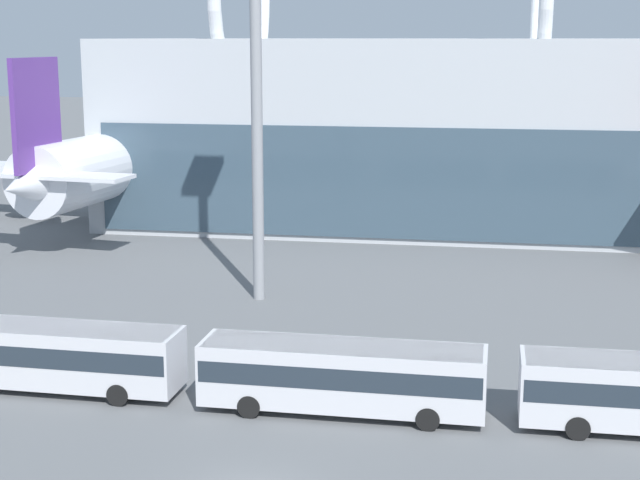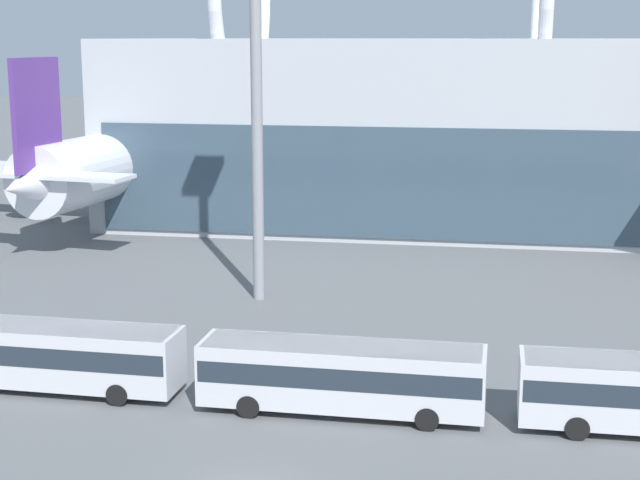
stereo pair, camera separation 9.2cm
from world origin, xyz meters
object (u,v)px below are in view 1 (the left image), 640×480
Objects in this scene: floodlight_mast at (256,51)px; airliner_at_gate_near at (135,160)px; shuttle_bus_1 at (50,352)px; shuttle_bus_2 at (342,373)px.

airliner_at_gate_near is at bearing 125.60° from floodlight_mast.
floodlight_mast is (16.52, -23.08, 9.59)m from airliner_at_gate_near.
airliner_at_gate_near is 29.96m from floodlight_mast.
shuttle_bus_1 is 1.00× the size of shuttle_bus_2.
floodlight_mast reaches higher than shuttle_bus_2.
shuttle_bus_2 is (13.61, -0.48, 0.00)m from shuttle_bus_1.
shuttle_bus_1 is at bearing 178.61° from shuttle_bus_2.
airliner_at_gate_near is 47.74m from shuttle_bus_2.
floodlight_mast is (-7.92, 17.77, 13.31)m from shuttle_bus_2.
floodlight_mast reaches higher than shuttle_bus_1.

